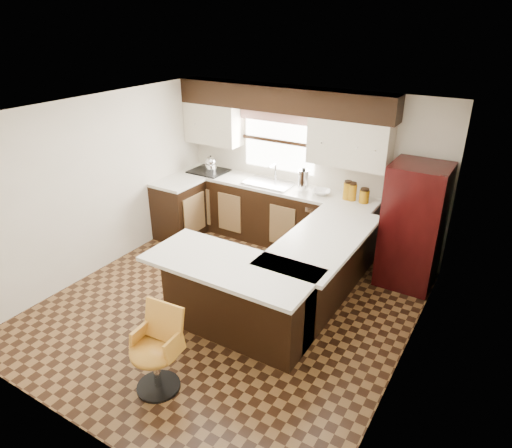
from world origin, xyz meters
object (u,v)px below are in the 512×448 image
Objects in this scene: peninsula_return at (237,299)px; refrigerator at (413,226)px; peninsula_long at (317,273)px; bar_chair at (155,353)px.

refrigerator is (1.35, 2.10, 0.38)m from peninsula_return.
refrigerator is (0.82, 1.13, 0.38)m from peninsula_long.
bar_chair is (-0.71, -2.10, -0.01)m from peninsula_long.
peninsula_long is 1.45m from refrigerator.
refrigerator is at bearing 57.33° from peninsula_return.
peninsula_return is at bearing 76.16° from bar_chair.
peninsula_long is 2.22m from bar_chair.
refrigerator is at bearing 53.86° from peninsula_long.
peninsula_return is at bearing -122.67° from refrigerator.
peninsula_long is 2.24× the size of bar_chair.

